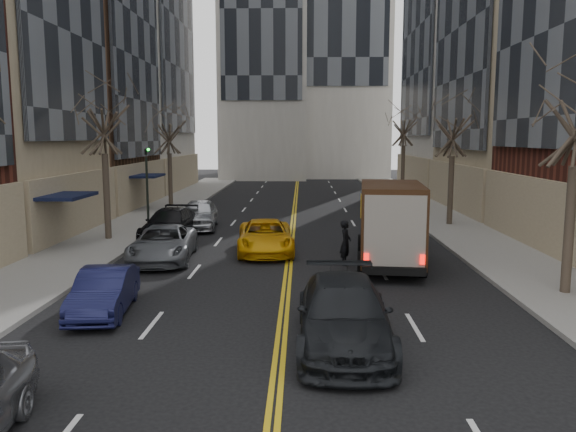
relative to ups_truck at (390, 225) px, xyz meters
name	(u,v)px	position (x,y,z in m)	size (l,w,h in m)	color
sidewalk_left	(145,219)	(-12.91, 12.00, -1.57)	(4.00, 66.00, 0.15)	slate
sidewalk_right	(444,220)	(5.09, 12.00, -1.57)	(4.00, 66.00, 0.15)	slate
tree_lf_mid	(102,102)	(-12.71, 5.00, 4.96)	(3.20, 3.20, 8.91)	#382D23
tree_lf_far	(169,122)	(-12.71, 18.00, 4.38)	(3.20, 3.20, 8.12)	#382D23
tree_rt_mid	(454,115)	(4.89, 10.00, 4.53)	(3.20, 3.20, 8.32)	#382D23
tree_rt_far	(404,115)	(4.89, 25.00, 5.10)	(3.20, 3.20, 9.11)	#382D23
traffic_signal	(147,180)	(-11.30, 6.99, 1.18)	(0.29, 0.26, 4.70)	black
ups_truck	(390,225)	(0.00, 0.00, 0.00)	(2.90, 6.14, 3.26)	black
observer_sedan	(344,314)	(-2.40, -8.38, -0.86)	(2.29, 5.44, 1.57)	black
taxi	(265,237)	(-4.98, 2.50, -0.94)	(2.33, 5.05, 1.40)	#DF9D09
pedestrian	(346,243)	(-1.69, 0.26, -0.76)	(0.64, 0.42, 1.76)	black
parked_lf_b	(104,292)	(-9.01, -6.05, -1.00)	(1.35, 3.88, 1.28)	#111338
parked_lf_c	(163,244)	(-9.01, 0.79, -0.94)	(2.33, 5.06, 1.41)	#52555B
parked_lf_d	(170,224)	(-9.89, 5.68, -0.90)	(2.07, 5.08, 1.48)	black
parked_lf_e	(199,214)	(-9.01, 8.84, -0.84)	(1.89, 4.70, 1.60)	#B6B9BE
parked_rt_a	(396,224)	(1.19, 5.80, -0.89)	(1.60, 4.58, 1.51)	#45474C
parked_rt_b	(394,206)	(2.39, 13.57, -0.92)	(2.40, 5.20, 1.45)	#B2B6BB
parked_rt_c	(381,195)	(2.39, 19.82, -0.90)	(2.07, 5.10, 1.48)	black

